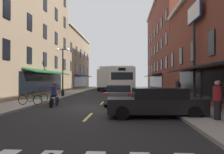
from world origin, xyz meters
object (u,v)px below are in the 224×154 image
Objects in this scene: sedan_near at (156,102)px; pedestrian_mid at (219,95)px; billboard_sign at (194,27)px; sedan_mid at (119,95)px; pedestrian_near at (178,89)px; bicycle_mid at (30,99)px; pedestrian_rear at (217,100)px; box_truck at (106,79)px; sedan_far at (111,85)px; bicycle_near at (37,97)px; street_lamp_twin at (63,69)px; transit_bus at (123,81)px; motorcycle_rider at (54,96)px.

pedestrian_mid is (3.49, 1.07, 0.27)m from sedan_near.
pedestrian_mid is (-0.20, -4.75, -4.86)m from billboard_sign.
sedan_mid is 4.78m from pedestrian_near.
pedestrian_near is (10.68, 3.03, 0.60)m from bicycle_mid.
billboard_sign is 4.38× the size of bicycle_mid.
box_truck is at bearing 168.57° from pedestrian_rear.
box_truck reaches higher than sedan_near.
sedan_far is 31.36m from bicycle_mid.
street_lamp_twin is at bearing 87.86° from bicycle_near.
transit_bus reaches higher than bicycle_mid.
bicycle_near is at bearing 98.72° from bicycle_mid.
sedan_mid is (-0.22, -9.63, -0.95)m from transit_bus.
sedan_far is at bearing 83.53° from bicycle_mid.
transit_bus is 11.38m from box_truck.
billboard_sign is 7.65m from sedan_mid.
motorcycle_rider is 0.41× the size of street_lamp_twin.
pedestrian_near is (9.10, 2.74, 0.39)m from motorcycle_rider.
pedestrian_near is 0.36× the size of street_lamp_twin.
sedan_near is 5.72m from sedan_mid.
transit_bus reaches higher than pedestrian_mid.
transit_bus is at bearing 25.36° from pedestrian_mid.
motorcycle_rider reaches higher than bicycle_near.
street_lamp_twin is (-6.35, -3.55, 1.27)m from transit_bus.
sedan_mid is at bearing 53.27° from pedestrian_near.
street_lamp_twin is (-11.59, 10.39, 1.95)m from pedestrian_mid.
pedestrian_rear reaches higher than motorcycle_rider.
sedan_near is 0.95× the size of street_lamp_twin.
street_lamp_twin is at bearing -98.79° from sedan_far.
billboard_sign reaches higher than sedan_mid.
sedan_far is at bearing 81.21° from street_lamp_twin.
bicycle_mid is at bearing -169.16° from billboard_sign.
billboard_sign is at bearing -25.58° from street_lamp_twin.
pedestrian_rear reaches higher than sedan_mid.
pedestrian_mid is at bearing 129.73° from pedestrian_rear.
billboard_sign is at bearing 4.44° from sedan_mid.
bicycle_mid is 11.55m from pedestrian_rear.
street_lamp_twin is (0.22, 6.02, 2.45)m from bicycle_near.
motorcycle_rider is at bearing -94.36° from box_truck.
sedan_mid is 2.55× the size of pedestrian_near.
motorcycle_rider is at bearing 55.09° from pedestrian_near.
box_truck is at bearing 105.41° from transit_bus.
bicycle_mid is at bearing -118.80° from transit_bus.
box_truck reaches higher than motorcycle_rider.
billboard_sign is at bearing -74.19° from sedan_far.
sedan_mid is at bearing -175.56° from billboard_sign.
street_lamp_twin is (-6.14, 6.08, 2.21)m from sedan_mid.
street_lamp_twin is at bearing 102.21° from motorcycle_rider.
billboard_sign is at bearing 57.61° from sedan_near.
sedan_far is 2.13× the size of motorcycle_rider.
sedan_near is at bearing -30.92° from motorcycle_rider.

